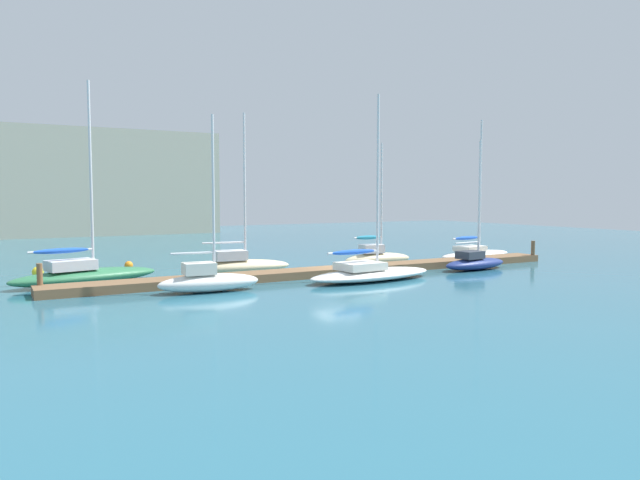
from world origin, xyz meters
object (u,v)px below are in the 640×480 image
object	(u,v)px
sailboat_0	(84,273)
harbor_building_distant	(110,183)
sailboat_4	(377,257)
sailboat_5	(475,262)
sailboat_2	(239,264)
sailboat_3	(370,272)
mooring_buoy_yellow	(38,272)
sailboat_1	(208,280)
sailboat_6	(475,252)
mooring_buoy_orange	(129,265)

from	to	relation	value
sailboat_0	harbor_building_distant	distance (m)	45.66
harbor_building_distant	sailboat_4	bearing A→B (deg)	-78.07
sailboat_4	sailboat_5	size ratio (longest dim) A/B	0.99
sailboat_2	sailboat_5	world-z (taller)	sailboat_2
sailboat_2	sailboat_3	world-z (taller)	sailboat_3
sailboat_2	sailboat_4	xyz separation A→B (m)	(9.94, -0.46, 0.03)
mooring_buoy_yellow	harbor_building_distant	size ratio (longest dim) A/B	0.03
sailboat_1	sailboat_2	size ratio (longest dim) A/B	0.90
mooring_buoy_yellow	sailboat_6	bearing A→B (deg)	-9.14
sailboat_0	harbor_building_distant	world-z (taller)	harbor_building_distant
sailboat_1	sailboat_3	xyz separation A→B (m)	(9.36, -0.65, -0.13)
sailboat_3	mooring_buoy_orange	bearing A→B (deg)	127.68
harbor_building_distant	sailboat_2	bearing A→B (deg)	-90.53
sailboat_5	sailboat_6	bearing A→B (deg)	39.17
sailboat_6	sailboat_1	bearing A→B (deg)	-175.27
sailboat_1	sailboat_2	xyz separation A→B (m)	(3.82, 5.42, 0.00)
sailboat_4	mooring_buoy_orange	bearing A→B (deg)	160.27
sailboat_1	sailboat_6	world-z (taller)	sailboat_6
sailboat_4	mooring_buoy_orange	world-z (taller)	sailboat_4
sailboat_3	sailboat_6	distance (m)	14.92
mooring_buoy_yellow	sailboat_5	bearing A→B (deg)	-21.54
mooring_buoy_yellow	harbor_building_distant	xyz separation A→B (m)	(11.29, 40.05, 6.13)
sailboat_3	sailboat_4	bearing A→B (deg)	47.24
sailboat_6	harbor_building_distant	bearing A→B (deg)	104.89
sailboat_1	sailboat_5	distance (m)	18.13
sailboat_0	sailboat_6	xyz separation A→B (m)	(28.16, -0.58, -0.12)
sailboat_0	sailboat_5	distance (m)	23.87
sailboat_1	sailboat_4	xyz separation A→B (m)	(13.76, 4.96, 0.03)
sailboat_0	sailboat_2	xyz separation A→B (m)	(8.88, -0.32, 0.01)
sailboat_2	sailboat_6	xyz separation A→B (m)	(19.28, -0.25, -0.13)
sailboat_2	sailboat_4	distance (m)	9.96
mooring_buoy_orange	harbor_building_distant	bearing A→B (deg)	81.48
sailboat_2	sailboat_5	size ratio (longest dim) A/B	1.16
sailboat_5	sailboat_0	bearing A→B (deg)	159.77
sailboat_0	sailboat_4	bearing A→B (deg)	-15.31
sailboat_5	sailboat_3	bearing A→B (deg)	178.28
sailboat_0	sailboat_1	xyz separation A→B (m)	(5.07, -5.75, 0.01)
mooring_buoy_orange	mooring_buoy_yellow	xyz separation A→B (m)	(-5.50, -1.33, 0.05)
mooring_buoy_orange	sailboat_2	bearing A→B (deg)	-47.76
sailboat_5	harbor_building_distant	bearing A→B (deg)	99.02
sailboat_4	harbor_building_distant	bearing A→B (deg)	104.83
sailboat_3	harbor_building_distant	world-z (taller)	harbor_building_distant
sailboat_1	mooring_buoy_orange	world-z (taller)	sailboat_1
sailboat_5	mooring_buoy_yellow	size ratio (longest dim) A/B	12.95
sailboat_5	mooring_buoy_orange	world-z (taller)	sailboat_5
harbor_building_distant	mooring_buoy_orange	bearing A→B (deg)	-98.52
sailboat_6	sailboat_2	bearing A→B (deg)	171.35
sailboat_0	sailboat_4	xyz separation A→B (m)	(18.83, -0.79, 0.04)
sailboat_1	sailboat_3	world-z (taller)	sailboat_3
sailboat_5	sailboat_6	world-z (taller)	sailboat_6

